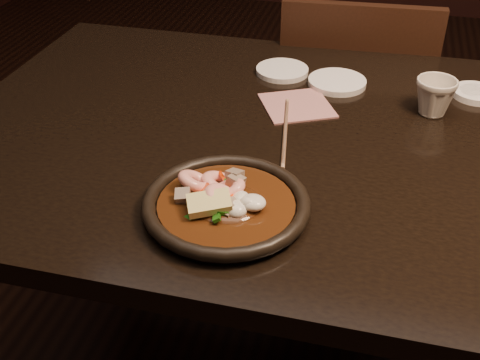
% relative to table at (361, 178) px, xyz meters
% --- Properties ---
extents(table, '(1.60, 0.90, 0.75)m').
position_rel_table_xyz_m(table, '(0.00, 0.00, 0.00)').
color(table, black).
rests_on(table, floor).
extents(chair, '(0.43, 0.43, 0.86)m').
position_rel_table_xyz_m(chair, '(-0.06, 0.57, -0.21)').
color(chair, black).
rests_on(chair, floor).
extents(plate, '(0.26, 0.26, 0.03)m').
position_rel_table_xyz_m(plate, '(-0.20, -0.26, 0.09)').
color(plate, black).
rests_on(plate, table).
extents(stirfry, '(0.16, 0.14, 0.05)m').
position_rel_table_xyz_m(stirfry, '(-0.20, -0.26, 0.10)').
color(stirfry, '#391B0A').
rests_on(stirfry, plate).
extents(soy_dish, '(0.10, 0.10, 0.01)m').
position_rel_table_xyz_m(soy_dish, '(0.21, 0.25, 0.08)').
color(soy_dish, white).
rests_on(soy_dish, table).
extents(saucer_left, '(0.12, 0.12, 0.01)m').
position_rel_table_xyz_m(saucer_left, '(-0.21, 0.27, 0.08)').
color(saucer_left, white).
rests_on(saucer_left, table).
extents(saucer_right, '(0.13, 0.13, 0.01)m').
position_rel_table_xyz_m(saucer_right, '(-0.08, 0.24, 0.08)').
color(saucer_right, white).
rests_on(saucer_right, table).
extents(tea_cup, '(0.09, 0.09, 0.08)m').
position_rel_table_xyz_m(tea_cup, '(0.12, 0.15, 0.12)').
color(tea_cup, beige).
rests_on(tea_cup, table).
extents(chopsticks, '(0.05, 0.26, 0.01)m').
position_rel_table_xyz_m(chopsticks, '(-0.15, 0.00, 0.08)').
color(chopsticks, tan).
rests_on(chopsticks, table).
extents(napkin, '(0.18, 0.18, 0.00)m').
position_rel_table_xyz_m(napkin, '(-0.15, 0.12, 0.08)').
color(napkin, '#B4726E').
rests_on(napkin, table).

